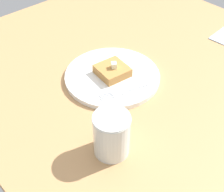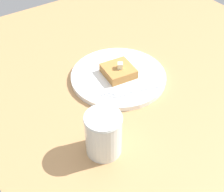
# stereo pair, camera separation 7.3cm
# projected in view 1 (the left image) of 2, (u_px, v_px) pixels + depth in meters

# --- Properties ---
(table_surface) EXTENTS (0.97, 0.97, 0.02)m
(table_surface) POSITION_uv_depth(u_px,v_px,m) (128.00, 61.00, 0.93)
(table_surface) COLOR #B18252
(table_surface) RESTS_ON ground
(plate) EXTENTS (0.26, 0.26, 0.01)m
(plate) POSITION_uv_depth(u_px,v_px,m) (112.00, 76.00, 0.85)
(plate) COLOR white
(plate) RESTS_ON table_surface
(toast_slice_center) EXTENTS (0.09, 0.09, 0.02)m
(toast_slice_center) POSITION_uv_depth(u_px,v_px,m) (112.00, 71.00, 0.83)
(toast_slice_center) COLOR #B17A3D
(toast_slice_center) RESTS_ON plate
(butter_pat_primary) EXTENTS (0.02, 0.02, 0.02)m
(butter_pat_primary) POSITION_uv_depth(u_px,v_px,m) (114.00, 65.00, 0.82)
(butter_pat_primary) COLOR #F2F0C7
(butter_pat_primary) RESTS_ON toast_slice_center
(fork) EXTENTS (0.06, 0.16, 0.00)m
(fork) POSITION_uv_depth(u_px,v_px,m) (126.00, 91.00, 0.79)
(fork) COLOR silver
(fork) RESTS_ON plate
(syrup_jar) EXTENTS (0.08, 0.08, 0.10)m
(syrup_jar) POSITION_uv_depth(u_px,v_px,m) (112.00, 135.00, 0.64)
(syrup_jar) COLOR #4C2108
(syrup_jar) RESTS_ON table_surface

